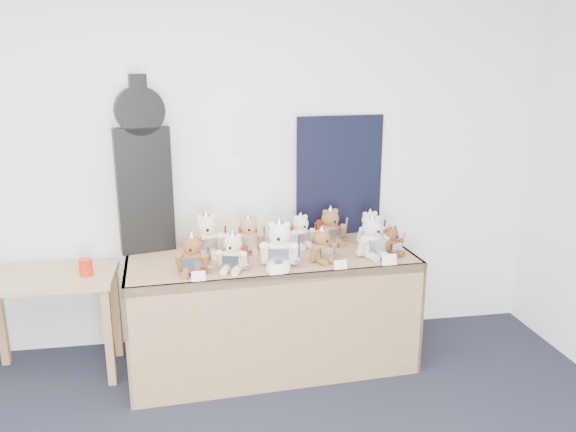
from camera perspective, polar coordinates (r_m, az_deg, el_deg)
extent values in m
plane|color=white|center=(3.99, -16.32, 5.35)|extent=(6.00, 0.00, 6.00)
cube|color=white|center=(3.95, -4.18, 8.39)|extent=(0.21, 0.00, 0.30)
cube|color=brown|center=(3.72, -1.77, -4.37)|extent=(1.91, 0.89, 0.06)
cube|color=brown|center=(3.52, -0.48, -11.88)|extent=(1.86, 0.14, 0.78)
cube|color=brown|center=(3.80, -15.71, -10.37)|extent=(0.07, 0.78, 0.78)
cube|color=brown|center=(4.12, 11.07, -8.03)|extent=(0.07, 0.78, 0.78)
cube|color=tan|center=(3.89, -23.26, -5.87)|extent=(0.83, 0.46, 0.04)
cube|color=olive|center=(4.29, -27.14, -9.39)|extent=(0.05, 0.05, 0.65)
cube|color=olive|center=(3.78, -17.73, -11.68)|extent=(0.05, 0.05, 0.65)
cube|color=olive|center=(4.12, -17.03, -9.32)|extent=(0.05, 0.05, 0.65)
cube|color=black|center=(3.79, -14.34, 2.51)|extent=(0.37, 0.18, 0.83)
cylinder|color=black|center=(3.72, -14.86, 10.30)|extent=(0.33, 0.17, 0.31)
cube|color=black|center=(3.71, -14.99, 12.21)|extent=(0.12, 0.11, 0.21)
cube|color=black|center=(4.07, 5.26, 4.04)|extent=(0.65, 0.11, 0.87)
cylinder|color=red|center=(3.78, -19.86, -4.92)|extent=(0.08, 0.08, 0.11)
ellipsoid|color=brown|center=(3.41, -9.62, -4.65)|extent=(0.18, 0.16, 0.16)
sphere|color=brown|center=(3.38, -9.70, -2.94)|extent=(0.12, 0.12, 0.12)
cylinder|color=brown|center=(3.33, -9.84, -3.35)|extent=(0.05, 0.03, 0.05)
sphere|color=black|center=(3.32, -9.89, -3.45)|extent=(0.02, 0.02, 0.02)
sphere|color=brown|center=(3.37, -10.37, -2.19)|extent=(0.04, 0.04, 0.04)
sphere|color=brown|center=(3.36, -9.09, -2.20)|extent=(0.04, 0.04, 0.04)
cylinder|color=brown|center=(3.40, -10.95, -4.62)|extent=(0.06, 0.09, 0.12)
cylinder|color=brown|center=(3.38, -8.41, -4.66)|extent=(0.06, 0.09, 0.12)
cylinder|color=brown|center=(3.38, -10.35, -5.69)|extent=(0.07, 0.11, 0.05)
cylinder|color=brown|center=(3.37, -9.14, -5.72)|extent=(0.07, 0.11, 0.05)
cube|color=white|center=(3.35, -9.80, -4.95)|extent=(0.11, 0.04, 0.09)
cone|color=white|center=(3.36, -9.73, -2.13)|extent=(0.10, 0.10, 0.08)
cube|color=white|center=(3.35, -8.04, -4.35)|extent=(0.02, 0.04, 0.17)
cube|color=white|center=(3.38, -8.01, -5.38)|extent=(0.05, 0.01, 0.01)
ellipsoid|color=beige|center=(3.43, -5.58, -4.43)|extent=(0.19, 0.18, 0.16)
sphere|color=beige|center=(3.40, -5.62, -2.78)|extent=(0.11, 0.11, 0.11)
cylinder|color=beige|center=(3.35, -5.83, -3.16)|extent=(0.05, 0.04, 0.05)
sphere|color=black|center=(3.34, -5.91, -3.25)|extent=(0.02, 0.02, 0.02)
sphere|color=beige|center=(3.39, -6.25, -2.02)|extent=(0.04, 0.04, 0.04)
sphere|color=beige|center=(3.37, -5.03, -2.09)|extent=(0.04, 0.04, 0.04)
cylinder|color=beige|center=(3.43, -6.86, -4.34)|extent=(0.07, 0.10, 0.12)
cylinder|color=beige|center=(3.39, -4.45, -4.49)|extent=(0.07, 0.10, 0.12)
cylinder|color=beige|center=(3.40, -6.37, -5.40)|extent=(0.08, 0.11, 0.05)
cylinder|color=beige|center=(3.39, -5.22, -5.48)|extent=(0.08, 0.11, 0.05)
cube|color=white|center=(3.37, -5.84, -4.71)|extent=(0.10, 0.05, 0.09)
cone|color=white|center=(3.38, -5.64, -1.99)|extent=(0.10, 0.10, 0.07)
cube|color=white|center=(3.37, -4.12, -4.21)|extent=(0.02, 0.04, 0.16)
cube|color=white|center=(3.39, -4.10, -5.20)|extent=(0.05, 0.02, 0.01)
cube|color=#B22914|center=(3.48, -5.34, -3.94)|extent=(0.13, 0.07, 0.14)
ellipsoid|color=white|center=(3.47, -0.86, -3.83)|extent=(0.22, 0.20, 0.19)
sphere|color=white|center=(3.43, -0.87, -1.81)|extent=(0.14, 0.14, 0.14)
cylinder|color=white|center=(3.38, -0.95, -2.27)|extent=(0.06, 0.04, 0.06)
sphere|color=black|center=(3.36, -0.98, -2.38)|extent=(0.02, 0.02, 0.02)
sphere|color=white|center=(3.42, -1.64, -0.91)|extent=(0.05, 0.05, 0.05)
sphere|color=white|center=(3.41, -0.11, -0.94)|extent=(0.05, 0.05, 0.05)
cylinder|color=white|center=(3.46, -2.41, -3.78)|extent=(0.08, 0.12, 0.14)
cylinder|color=white|center=(3.44, 0.62, -3.84)|extent=(0.08, 0.12, 0.14)
cylinder|color=white|center=(3.43, -1.67, -5.04)|extent=(0.08, 0.13, 0.06)
cylinder|color=white|center=(3.42, -0.22, -5.08)|extent=(0.08, 0.13, 0.06)
cube|color=white|center=(3.40, -0.96, -4.16)|extent=(0.13, 0.05, 0.11)
cone|color=white|center=(3.42, -0.87, -0.85)|extent=(0.12, 0.12, 0.09)
cube|color=white|center=(3.42, 1.10, -3.47)|extent=(0.03, 0.05, 0.20)
cube|color=white|center=(3.44, 1.09, -4.69)|extent=(0.06, 0.02, 0.01)
ellipsoid|color=brown|center=(3.57, 3.43, -3.68)|extent=(0.18, 0.17, 0.14)
sphere|color=brown|center=(3.54, 3.46, -2.21)|extent=(0.10, 0.10, 0.10)
cylinder|color=brown|center=(3.51, 3.87, -2.52)|extent=(0.05, 0.04, 0.04)
sphere|color=black|center=(3.50, 4.01, -2.59)|extent=(0.02, 0.02, 0.02)
sphere|color=brown|center=(3.51, 3.01, -1.66)|extent=(0.03, 0.03, 0.03)
sphere|color=brown|center=(3.55, 3.92, -1.50)|extent=(0.03, 0.03, 0.03)
cylinder|color=brown|center=(3.52, 2.68, -3.83)|extent=(0.07, 0.09, 0.11)
cylinder|color=brown|center=(3.59, 4.49, -3.46)|extent=(0.07, 0.09, 0.11)
cylinder|color=brown|center=(3.53, 3.45, -4.61)|extent=(0.07, 0.10, 0.04)
cylinder|color=brown|center=(3.56, 4.31, -4.43)|extent=(0.07, 0.10, 0.04)
cube|color=white|center=(3.53, 3.95, -3.87)|extent=(0.09, 0.05, 0.08)
cone|color=white|center=(3.53, 3.47, -1.52)|extent=(0.09, 0.09, 0.07)
cube|color=white|center=(3.59, 4.88, -3.13)|extent=(0.02, 0.04, 0.15)
cube|color=white|center=(3.61, 4.86, -3.99)|extent=(0.04, 0.02, 0.01)
ellipsoid|color=silver|center=(3.70, 8.48, -2.92)|extent=(0.21, 0.19, 0.18)
sphere|color=silver|center=(3.66, 8.55, -1.14)|extent=(0.13, 0.13, 0.13)
cylinder|color=silver|center=(3.62, 9.03, -1.51)|extent=(0.06, 0.04, 0.06)
sphere|color=black|center=(3.60, 9.20, -1.59)|extent=(0.02, 0.02, 0.02)
sphere|color=silver|center=(3.62, 8.02, -0.45)|extent=(0.04, 0.04, 0.04)
sphere|color=silver|center=(3.67, 9.13, -0.29)|extent=(0.04, 0.04, 0.04)
cylinder|color=silver|center=(3.63, 7.56, -3.07)|extent=(0.07, 0.11, 0.13)
cylinder|color=silver|center=(3.72, 9.76, -2.70)|extent=(0.07, 0.11, 0.13)
cylinder|color=silver|center=(3.64, 8.46, -4.04)|extent=(0.08, 0.13, 0.05)
cylinder|color=silver|center=(3.68, 9.50, -3.85)|extent=(0.08, 0.13, 0.05)
cube|color=white|center=(3.64, 9.08, -3.15)|extent=(0.12, 0.05, 0.10)
cone|color=white|center=(3.65, 8.58, -0.30)|extent=(0.11, 0.11, 0.09)
cube|color=white|center=(3.72, 10.24, -2.31)|extent=(0.03, 0.05, 0.19)
cube|color=white|center=(3.74, 10.19, -3.35)|extent=(0.05, 0.02, 0.01)
ellipsoid|color=brown|center=(3.74, 10.38, -3.11)|extent=(0.17, 0.16, 0.13)
sphere|color=brown|center=(3.72, 10.44, -1.83)|extent=(0.10, 0.10, 0.10)
cylinder|color=brown|center=(3.69, 10.89, -2.09)|extent=(0.05, 0.04, 0.04)
sphere|color=black|center=(3.68, 11.05, -2.14)|extent=(0.02, 0.02, 0.02)
sphere|color=brown|center=(3.68, 10.13, -1.36)|extent=(0.03, 0.03, 0.03)
sphere|color=brown|center=(3.73, 10.80, -1.20)|extent=(0.03, 0.03, 0.03)
cylinder|color=brown|center=(3.69, 9.89, -3.26)|extent=(0.06, 0.08, 0.10)
cylinder|color=brown|center=(3.77, 11.22, -2.90)|extent=(0.06, 0.08, 0.10)
cylinder|color=brown|center=(3.70, 10.54, -3.92)|extent=(0.07, 0.09, 0.04)
cylinder|color=brown|center=(3.74, 11.17, -3.74)|extent=(0.07, 0.09, 0.04)
cube|color=white|center=(3.71, 10.94, -3.26)|extent=(0.08, 0.05, 0.07)
cone|color=white|center=(3.70, 10.47, -1.23)|extent=(0.08, 0.08, 0.06)
cube|color=white|center=(3.77, 11.55, -2.60)|extent=(0.02, 0.03, 0.14)
cube|color=white|center=(3.79, 11.51, -3.35)|extent=(0.04, 0.02, 0.01)
ellipsoid|color=beige|center=(3.71, -8.21, -2.79)|extent=(0.19, 0.17, 0.19)
sphere|color=beige|center=(3.67, -8.28, -0.95)|extent=(0.14, 0.14, 0.14)
cylinder|color=beige|center=(3.62, -8.20, -1.35)|extent=(0.06, 0.03, 0.06)
sphere|color=black|center=(3.60, -8.18, -1.44)|extent=(0.02, 0.02, 0.02)
sphere|color=beige|center=(3.66, -9.00, -0.19)|extent=(0.04, 0.04, 0.04)
sphere|color=beige|center=(3.66, -7.62, -0.11)|extent=(0.04, 0.04, 0.04)
cylinder|color=beige|center=(3.68, -9.56, -2.84)|extent=(0.06, 0.10, 0.14)
cylinder|color=beige|center=(3.69, -6.82, -2.68)|extent=(0.06, 0.10, 0.14)
cylinder|color=beige|center=(3.66, -8.75, -3.92)|extent=(0.06, 0.12, 0.06)
cylinder|color=beige|center=(3.67, -7.44, -3.84)|extent=(0.06, 0.12, 0.06)
cube|color=white|center=(3.64, -8.12, -3.06)|extent=(0.12, 0.03, 0.10)
cone|color=white|center=(3.66, -8.32, -0.07)|extent=(0.12, 0.12, 0.09)
cube|color=white|center=(3.67, -6.38, -2.30)|extent=(0.02, 0.05, 0.19)
cube|color=white|center=(3.70, -6.34, -3.40)|extent=(0.06, 0.01, 0.01)
ellipsoid|color=#A88454|center=(3.76, -4.01, -2.58)|extent=(0.16, 0.14, 0.16)
sphere|color=#A88454|center=(3.73, -4.04, -1.02)|extent=(0.12, 0.12, 0.12)
cylinder|color=#A88454|center=(3.69, -3.98, -1.36)|extent=(0.05, 0.03, 0.05)
sphere|color=black|center=(3.67, -3.96, -1.44)|extent=(0.02, 0.02, 0.02)
sphere|color=#A88454|center=(3.72, -4.64, -0.36)|extent=(0.04, 0.04, 0.04)
sphere|color=#A88454|center=(3.72, -3.47, -0.32)|extent=(0.04, 0.04, 0.04)
cylinder|color=#A88454|center=(3.74, -5.16, -2.60)|extent=(0.05, 0.09, 0.12)
cylinder|color=#A88454|center=(3.75, -2.83, -2.51)|extent=(0.05, 0.09, 0.12)
cylinder|color=#A88454|center=(3.72, -4.49, -3.53)|extent=(0.05, 0.11, 0.05)
cylinder|color=#A88454|center=(3.73, -3.38, -3.48)|extent=(0.05, 0.11, 0.05)
cube|color=white|center=(3.70, -3.94, -2.81)|extent=(0.10, 0.02, 0.09)
cone|color=white|center=(3.72, -4.06, -0.28)|extent=(0.10, 0.10, 0.08)
cube|color=white|center=(3.73, -2.45, -2.20)|extent=(0.01, 0.04, 0.17)
cube|color=white|center=(3.75, -2.44, -3.13)|extent=(0.05, 0.01, 0.01)
cube|color=#B22914|center=(3.82, -4.09, -2.14)|extent=(0.13, 0.03, 0.14)
ellipsoid|color=silver|center=(3.86, 1.28, -2.16)|extent=(0.18, 0.16, 0.15)
sphere|color=silver|center=(3.84, 1.29, -0.76)|extent=(0.11, 0.11, 0.11)
cylinder|color=silver|center=(3.80, 1.61, -1.04)|extent=(0.05, 0.04, 0.05)
sphere|color=black|center=(3.78, 1.72, -1.10)|extent=(0.02, 0.02, 0.02)
sphere|color=silver|center=(3.81, 0.82, -0.21)|extent=(0.03, 0.03, 0.03)
sphere|color=silver|center=(3.84, 1.76, -0.09)|extent=(0.03, 0.03, 0.03)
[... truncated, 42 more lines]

